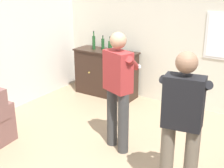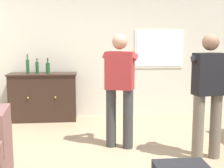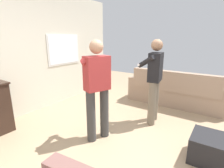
{
  "view_description": "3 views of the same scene",
  "coord_description": "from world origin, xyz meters",
  "px_view_note": "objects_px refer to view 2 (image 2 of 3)",
  "views": [
    {
      "loc": [
        1.84,
        -2.78,
        2.36
      ],
      "look_at": [
        -0.17,
        0.39,
        1.05
      ],
      "focal_mm": 50.0,
      "sensor_mm": 36.0,
      "label": 1
    },
    {
      "loc": [
        -0.76,
        -3.85,
        1.62
      ],
      "look_at": [
        -0.35,
        0.44,
        0.99
      ],
      "focal_mm": 50.0,
      "sensor_mm": 36.0,
      "label": 2
    },
    {
      "loc": [
        -2.35,
        -1.11,
        1.71
      ],
      "look_at": [
        -0.19,
        0.34,
        1.01
      ],
      "focal_mm": 28.0,
      "sensor_mm": 36.0,
      "label": 3
    }
  ],
  "objects_px": {
    "bottle_wine_green": "(48,68)",
    "person_standing_left": "(120,85)",
    "bottle_spirits_clear": "(37,67)",
    "person_standing_right": "(208,90)",
    "sideboard_cabinet": "(43,97)",
    "bottle_liquor_amber": "(28,66)"
  },
  "relations": [
    {
      "from": "bottle_wine_green",
      "to": "bottle_spirits_clear",
      "type": "distance_m",
      "value": 0.22
    },
    {
      "from": "bottle_liquor_amber",
      "to": "bottle_spirits_clear",
      "type": "xyz_separation_m",
      "value": [
        0.17,
        0.08,
        -0.03
      ]
    },
    {
      "from": "person_standing_left",
      "to": "bottle_spirits_clear",
      "type": "bearing_deg",
      "value": 129.44
    },
    {
      "from": "person_standing_left",
      "to": "person_standing_right",
      "type": "xyz_separation_m",
      "value": [
        1.11,
        -0.56,
        0.0
      ]
    },
    {
      "from": "bottle_wine_green",
      "to": "person_standing_right",
      "type": "relative_size",
      "value": 0.18
    },
    {
      "from": "bottle_wine_green",
      "to": "bottle_spirits_clear",
      "type": "bearing_deg",
      "value": 164.29
    },
    {
      "from": "bottle_spirits_clear",
      "to": "sideboard_cabinet",
      "type": "bearing_deg",
      "value": -27.31
    },
    {
      "from": "sideboard_cabinet",
      "to": "bottle_liquor_amber",
      "type": "xyz_separation_m",
      "value": [
        -0.27,
        -0.02,
        0.61
      ]
    },
    {
      "from": "bottle_wine_green",
      "to": "person_standing_right",
      "type": "height_order",
      "value": "person_standing_right"
    },
    {
      "from": "bottle_wine_green",
      "to": "person_standing_left",
      "type": "distance_m",
      "value": 2.07
    },
    {
      "from": "bottle_wine_green",
      "to": "bottle_liquor_amber",
      "type": "height_order",
      "value": "bottle_liquor_amber"
    },
    {
      "from": "bottle_spirits_clear",
      "to": "bottle_liquor_amber",
      "type": "bearing_deg",
      "value": -154.69
    },
    {
      "from": "bottle_wine_green",
      "to": "bottle_spirits_clear",
      "type": "xyz_separation_m",
      "value": [
        -0.21,
        0.06,
        0.0
      ]
    },
    {
      "from": "bottle_liquor_amber",
      "to": "sideboard_cabinet",
      "type": "bearing_deg",
      "value": 5.07
    },
    {
      "from": "bottle_liquor_amber",
      "to": "bottle_spirits_clear",
      "type": "bearing_deg",
      "value": 25.31
    },
    {
      "from": "person_standing_right",
      "to": "sideboard_cabinet",
      "type": "bearing_deg",
      "value": 137.38
    },
    {
      "from": "bottle_liquor_amber",
      "to": "person_standing_right",
      "type": "xyz_separation_m",
      "value": [
        2.7,
        -2.21,
        -0.15
      ]
    },
    {
      "from": "bottle_spirits_clear",
      "to": "person_standing_right",
      "type": "height_order",
      "value": "person_standing_right"
    },
    {
      "from": "bottle_liquor_amber",
      "to": "person_standing_left",
      "type": "distance_m",
      "value": 2.3
    },
    {
      "from": "bottle_spirits_clear",
      "to": "person_standing_left",
      "type": "relative_size",
      "value": 0.17
    },
    {
      "from": "bottle_liquor_amber",
      "to": "person_standing_right",
      "type": "height_order",
      "value": "person_standing_right"
    },
    {
      "from": "bottle_wine_green",
      "to": "person_standing_left",
      "type": "xyz_separation_m",
      "value": [
        1.21,
        -1.67,
        -0.11
      ]
    }
  ]
}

